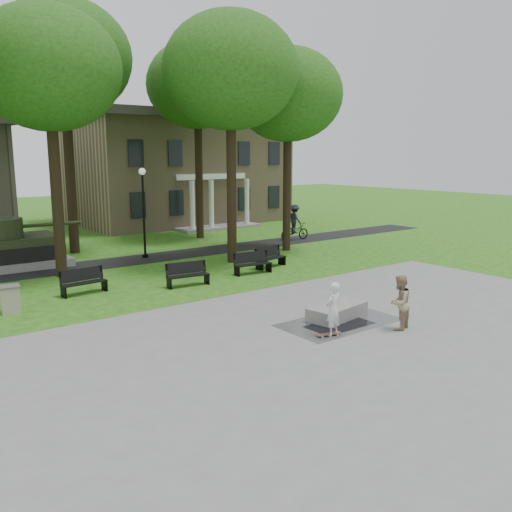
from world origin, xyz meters
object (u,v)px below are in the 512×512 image
Objects in this scene: skateboarder at (333,309)px; friend_watching at (399,302)px; concrete_block at (337,311)px; trash_bin at (10,299)px; cyclist at (295,226)px; park_bench_0 at (83,281)px.

skateboarder is 0.95× the size of friend_watching.
trash_bin reaches higher than concrete_block.
concrete_block is 11.27m from trash_bin.
concrete_block is 1.33× the size of skateboarder.
concrete_block is at bearing -88.41° from friend_watching.
trash_bin is (-9.18, 9.39, -0.40)m from friend_watching.
friend_watching is at bearing 153.39° from cyclist.
trash_bin is at bearing -166.06° from park_bench_0.
skateboarder reaches higher than concrete_block.
skateboarder is 11.13m from trash_bin.
cyclist is 2.38× the size of trash_bin.
cyclist reaches higher than concrete_block.
cyclist reaches higher than trash_bin.
friend_watching is 0.95× the size of park_bench_0.
skateboarder is 0.90× the size of park_bench_0.
park_bench_0 is (-4.18, 9.57, -0.32)m from skateboarder.
concrete_block is 0.96× the size of cyclist.
trash_bin is (-18.62, -6.27, -0.45)m from cyclist.
skateboarder is at bearing 146.66° from cyclist.
friend_watching is (2.06, -0.84, 0.04)m from skateboarder.
concrete_block is at bearing -40.87° from trash_bin.
cyclist is at bearing 53.49° from concrete_block.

